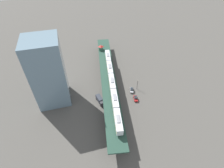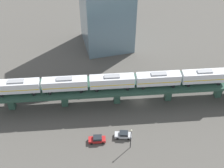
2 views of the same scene
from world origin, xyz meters
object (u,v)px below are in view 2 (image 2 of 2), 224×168
subway_train (112,81)px  delivery_truck (94,85)px  street_car_silver (123,135)px  street_lamp (131,137)px  street_car_red (97,139)px

subway_train → delivery_truck: size_ratio=8.26×
street_car_silver → street_lamp: 4.86m
subway_train → street_car_silver: (-11.84, -0.10, -8.45)m
street_lamp → subway_train: bearing=3.4°
street_car_red → subway_train: bearing=-30.4°
delivery_truck → street_lamp: bearing=-168.9°
delivery_truck → subway_train: bearing=-154.7°
street_car_silver → delivery_truck: (19.52, 3.73, 0.82)m
subway_train → street_car_silver: size_ratio=13.09×
subway_train → delivery_truck: bearing=25.3°
street_lamp → street_car_silver: bearing=13.0°
subway_train → street_lamp: subway_train is taller
street_car_red → street_car_silver: bearing=-92.0°
subway_train → street_car_red: (-11.61, 6.80, -8.45)m
street_car_silver → delivery_truck: delivery_truck is taller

